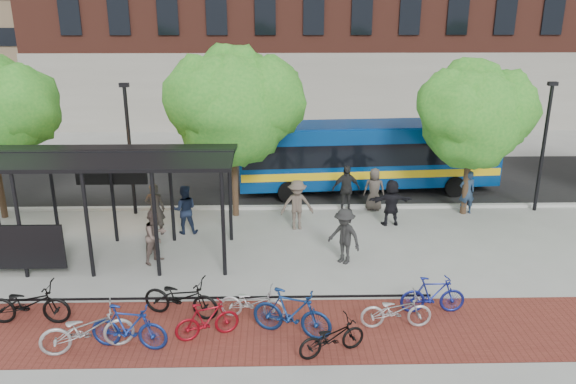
{
  "coord_description": "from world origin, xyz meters",
  "views": [
    {
      "loc": [
        -1.43,
        -17.4,
        7.81
      ],
      "look_at": [
        -1.0,
        1.32,
        1.6
      ],
      "focal_mm": 35.0,
      "sensor_mm": 36.0,
      "label": 1
    }
  ],
  "objects_px": {
    "bike_11": "(433,295)",
    "pedestrian_8": "(156,236)",
    "pedestrian_2": "(185,209)",
    "pedestrian_9": "(344,236)",
    "pedestrian_6": "(374,189)",
    "pedestrian_7": "(467,192)",
    "lamp_post_left": "(130,146)",
    "bike_10": "(396,310)",
    "pedestrian_5": "(391,202)",
    "tree_b": "(235,102)",
    "bus_shelter": "(60,169)",
    "bike_4": "(181,297)",
    "tree_c": "(475,112)",
    "bike_7": "(292,313)",
    "bike_2": "(87,329)",
    "bus": "(368,153)",
    "bike_5": "(207,320)",
    "lamp_post_right": "(544,144)",
    "bike_8": "(332,337)",
    "pedestrian_4": "(346,189)",
    "bike_6": "(253,302)",
    "bike_3": "(129,327)",
    "pedestrian_3": "(297,205)",
    "bike_0": "(29,304)",
    "pedestrian_1": "(155,209)"
  },
  "relations": [
    {
      "from": "bike_11",
      "to": "pedestrian_8",
      "type": "height_order",
      "value": "pedestrian_8"
    },
    {
      "from": "pedestrian_2",
      "to": "pedestrian_9",
      "type": "xyz_separation_m",
      "value": [
        5.42,
        -2.61,
        0.01
      ]
    },
    {
      "from": "pedestrian_6",
      "to": "pedestrian_8",
      "type": "distance_m",
      "value": 9.06
    },
    {
      "from": "pedestrian_7",
      "to": "pedestrian_9",
      "type": "height_order",
      "value": "pedestrian_9"
    },
    {
      "from": "lamp_post_left",
      "to": "bike_10",
      "type": "relative_size",
      "value": 2.81
    },
    {
      "from": "bike_11",
      "to": "pedestrian_5",
      "type": "bearing_deg",
      "value": -1.72
    },
    {
      "from": "tree_b",
      "to": "bus_shelter",
      "type": "bearing_deg",
      "value": -143.79
    },
    {
      "from": "bike_4",
      "to": "tree_c",
      "type": "bearing_deg",
      "value": -36.62
    },
    {
      "from": "bike_7",
      "to": "bike_11",
      "type": "height_order",
      "value": "bike_7"
    },
    {
      "from": "bike_2",
      "to": "bike_4",
      "type": "height_order",
      "value": "bike_2"
    },
    {
      "from": "tree_c",
      "to": "pedestrian_8",
      "type": "height_order",
      "value": "tree_c"
    },
    {
      "from": "bus",
      "to": "bike_10",
      "type": "distance_m",
      "value": 11.3
    },
    {
      "from": "bike_5",
      "to": "pedestrian_5",
      "type": "xyz_separation_m",
      "value": [
        6.0,
        7.43,
        0.39
      ]
    },
    {
      "from": "lamp_post_right",
      "to": "pedestrian_9",
      "type": "height_order",
      "value": "lamp_post_right"
    },
    {
      "from": "bike_7",
      "to": "bike_8",
      "type": "height_order",
      "value": "bike_7"
    },
    {
      "from": "bus",
      "to": "pedestrian_4",
      "type": "bearing_deg",
      "value": -118.93
    },
    {
      "from": "bus",
      "to": "bike_8",
      "type": "height_order",
      "value": "bus"
    },
    {
      "from": "tree_c",
      "to": "pedestrian_8",
      "type": "xyz_separation_m",
      "value": [
        -11.33,
        -4.24,
        -3.17
      ]
    },
    {
      "from": "bike_6",
      "to": "bike_8",
      "type": "relative_size",
      "value": 1.03
    },
    {
      "from": "bike_8",
      "to": "tree_c",
      "type": "bearing_deg",
      "value": -55.74
    },
    {
      "from": "bike_3",
      "to": "bike_7",
      "type": "bearing_deg",
      "value": -73.35
    },
    {
      "from": "bike_4",
      "to": "pedestrian_4",
      "type": "xyz_separation_m",
      "value": [
        5.29,
        7.78,
        0.41
      ]
    },
    {
      "from": "bike_11",
      "to": "pedestrian_7",
      "type": "xyz_separation_m",
      "value": [
        3.36,
        7.53,
        0.36
      ]
    },
    {
      "from": "bike_7",
      "to": "bike_8",
      "type": "distance_m",
      "value": 1.23
    },
    {
      "from": "bike_6",
      "to": "pedestrian_8",
      "type": "bearing_deg",
      "value": 53.56
    },
    {
      "from": "bike_2",
      "to": "pedestrian_2",
      "type": "relative_size",
      "value": 1.2
    },
    {
      "from": "pedestrian_3",
      "to": "pedestrian_7",
      "type": "height_order",
      "value": "pedestrian_3"
    },
    {
      "from": "bike_8",
      "to": "bike_0",
      "type": "bearing_deg",
      "value": 56.54
    },
    {
      "from": "lamp_post_left",
      "to": "bike_5",
      "type": "distance_m",
      "value": 9.93
    },
    {
      "from": "bus_shelter",
      "to": "bike_10",
      "type": "height_order",
      "value": "bus_shelter"
    },
    {
      "from": "pedestrian_3",
      "to": "pedestrian_9",
      "type": "height_order",
      "value": "pedestrian_3"
    },
    {
      "from": "lamp_post_right",
      "to": "pedestrian_8",
      "type": "bearing_deg",
      "value": -162.52
    },
    {
      "from": "bike_7",
      "to": "bike_8",
      "type": "bearing_deg",
      "value": -110.38
    },
    {
      "from": "bus",
      "to": "pedestrian_7",
      "type": "bearing_deg",
      "value": -44.58
    },
    {
      "from": "bike_3",
      "to": "pedestrian_8",
      "type": "bearing_deg",
      "value": 13.19
    },
    {
      "from": "lamp_post_right",
      "to": "pedestrian_9",
      "type": "distance_m",
      "value": 9.68
    },
    {
      "from": "lamp_post_left",
      "to": "pedestrian_3",
      "type": "distance_m",
      "value": 6.83
    },
    {
      "from": "bike_2",
      "to": "pedestrian_2",
      "type": "bearing_deg",
      "value": -25.65
    },
    {
      "from": "bike_2",
      "to": "bike_10",
      "type": "distance_m",
      "value": 7.57
    },
    {
      "from": "lamp_post_right",
      "to": "bike_5",
      "type": "relative_size",
      "value": 3.17
    },
    {
      "from": "lamp_post_left",
      "to": "pedestrian_4",
      "type": "bearing_deg",
      "value": -0.32
    },
    {
      "from": "bike_3",
      "to": "pedestrian_1",
      "type": "xyz_separation_m",
      "value": [
        -0.78,
        7.14,
        0.38
      ]
    },
    {
      "from": "bus_shelter",
      "to": "bus",
      "type": "distance_m",
      "value": 12.74
    },
    {
      "from": "pedestrian_7",
      "to": "lamp_post_right",
      "type": "bearing_deg",
      "value": 179.09
    },
    {
      "from": "lamp_post_right",
      "to": "pedestrian_9",
      "type": "bearing_deg",
      "value": -150.53
    },
    {
      "from": "bike_5",
      "to": "bike_6",
      "type": "height_order",
      "value": "bike_5"
    },
    {
      "from": "lamp_post_right",
      "to": "bike_6",
      "type": "bearing_deg",
      "value": -144.14
    },
    {
      "from": "pedestrian_7",
      "to": "pedestrian_9",
      "type": "bearing_deg",
      "value": 33.0
    },
    {
      "from": "bike_2",
      "to": "bike_7",
      "type": "xyz_separation_m",
      "value": [
        4.86,
        0.54,
        0.05
      ]
    },
    {
      "from": "bike_5",
      "to": "pedestrian_7",
      "type": "height_order",
      "value": "pedestrian_7"
    }
  ]
}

